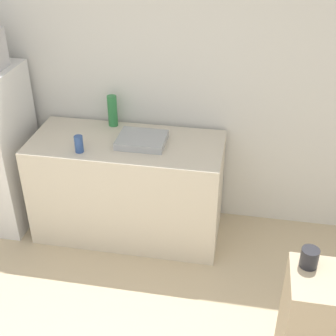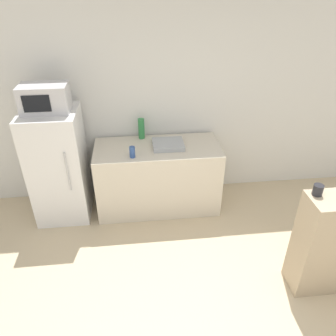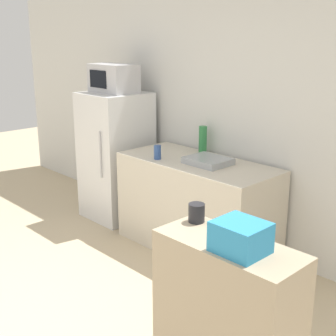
# 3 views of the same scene
# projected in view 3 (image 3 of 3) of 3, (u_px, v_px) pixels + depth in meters

# --- Properties ---
(wall_back) EXTENTS (8.00, 0.06, 2.60)m
(wall_back) POSITION_uv_depth(u_px,v_px,m) (241.00, 118.00, 4.51)
(wall_back) COLOR silver
(wall_back) RESTS_ON ground_plane
(refrigerator) EXTENTS (0.66, 0.69, 1.45)m
(refrigerator) POSITION_uv_depth(u_px,v_px,m) (116.00, 156.00, 5.38)
(refrigerator) COLOR silver
(refrigerator) RESTS_ON ground_plane
(microwave) EXTENTS (0.53, 0.34, 0.31)m
(microwave) POSITION_uv_depth(u_px,v_px,m) (113.00, 78.00, 5.13)
(microwave) COLOR #BCBCC1
(microwave) RESTS_ON refrigerator
(counter) EXTENTS (1.60, 0.71, 0.91)m
(counter) POSITION_uv_depth(u_px,v_px,m) (197.00, 206.00, 4.59)
(counter) COLOR beige
(counter) RESTS_ON ground_plane
(sink_basin) EXTENTS (0.39, 0.33, 0.06)m
(sink_basin) POSITION_uv_depth(u_px,v_px,m) (208.00, 161.00, 4.36)
(sink_basin) COLOR #9EA3A8
(sink_basin) RESTS_ON counter
(bottle_tall) EXTENTS (0.08, 0.08, 0.27)m
(bottle_tall) POSITION_uv_depth(u_px,v_px,m) (203.00, 140.00, 4.74)
(bottle_tall) COLOR #2D7F42
(bottle_tall) RESTS_ON counter
(bottle_short) EXTENTS (0.07, 0.07, 0.14)m
(bottle_short) POSITION_uv_depth(u_px,v_px,m) (157.00, 152.00, 4.52)
(bottle_short) COLOR #2D4C8C
(bottle_short) RESTS_ON counter
(basket) EXTENTS (0.23, 0.21, 0.15)m
(basket) POSITION_uv_depth(u_px,v_px,m) (241.00, 237.00, 2.16)
(basket) COLOR #2D8EC6
(basket) RESTS_ON shelf_cabinet
(jar) EXTENTS (0.09, 0.09, 0.10)m
(jar) POSITION_uv_depth(u_px,v_px,m) (197.00, 213.00, 2.52)
(jar) COLOR #232328
(jar) RESTS_ON shelf_cabinet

